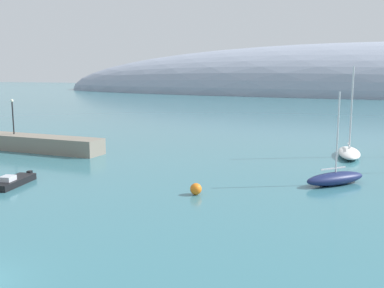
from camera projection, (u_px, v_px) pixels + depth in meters
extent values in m
cube|color=gray|center=(5.00, 141.00, 54.19)|extent=(26.72, 3.07, 1.81)
ellipsoid|color=#8E99AD|center=(371.00, 94.00, 186.54)|extent=(297.62, 80.95, 42.50)
ellipsoid|color=navy|center=(335.00, 179.00, 36.76)|extent=(5.10, 5.44, 1.05)
cylinder|color=silver|center=(338.00, 133.00, 36.15)|extent=(0.13, 0.13, 6.60)
cube|color=silver|center=(333.00, 168.00, 36.51)|extent=(1.81, 2.02, 0.10)
ellipsoid|color=white|center=(349.00, 153.00, 48.84)|extent=(3.25, 7.47, 0.88)
cylinder|color=silver|center=(351.00, 108.00, 48.05)|extent=(0.18, 0.18, 8.91)
cube|color=silver|center=(349.00, 145.00, 49.02)|extent=(0.54, 3.24, 0.10)
cube|color=black|center=(13.00, 182.00, 36.65)|extent=(2.52, 4.86, 0.53)
cube|color=black|center=(30.00, 173.00, 39.12)|extent=(0.44, 0.51, 0.48)
cube|color=#B2B7C1|center=(8.00, 178.00, 35.90)|extent=(1.16, 1.29, 0.40)
sphere|color=orange|center=(196.00, 189.00, 33.78)|extent=(0.89, 0.89, 0.89)
cylinder|color=black|center=(13.00, 118.00, 53.36)|extent=(0.16, 0.16, 3.83)
sphere|color=#EAEACC|center=(12.00, 101.00, 53.02)|extent=(0.36, 0.36, 0.36)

